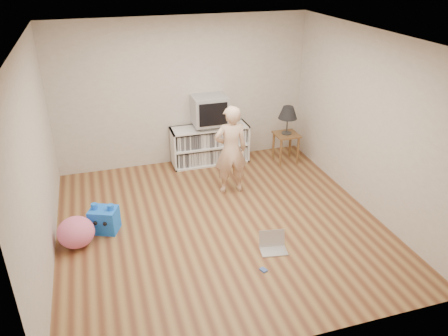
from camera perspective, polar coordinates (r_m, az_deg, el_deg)
name	(u,v)px	position (r m, az deg, el deg)	size (l,w,h in m)	color
ground	(220,223)	(6.35, -0.56, -7.25)	(4.50, 4.50, 0.00)	brown
walls	(219,140)	(5.73, -0.62, 3.63)	(4.52, 4.52, 2.60)	#BDB2A6
ceiling	(219,39)	(5.36, -0.69, 16.55)	(4.50, 4.50, 0.01)	white
media_unit	(210,144)	(8.01, -1.88, 3.11)	(1.40, 0.45, 0.70)	white
dvd_deck	(210,125)	(7.85, -1.90, 5.64)	(0.45, 0.35, 0.07)	gray
crt_tv	(209,110)	(7.75, -1.92, 7.60)	(0.60, 0.53, 0.50)	#9B9BA0
side_table	(286,140)	(8.08, 8.10, 3.58)	(0.42, 0.42, 0.55)	brown
table_lamp	(288,113)	(7.89, 8.35, 7.09)	(0.34, 0.34, 0.52)	#333333
person	(231,150)	(6.84, 0.89, 2.35)	(0.53, 0.35, 1.45)	beige
laptop	(273,245)	(5.86, 6.38, -9.91)	(0.38, 0.32, 0.24)	silver
playing_cards	(263,270)	(5.53, 5.17, -13.12)	(0.07, 0.09, 0.02)	#405FAB
plush_blue	(104,219)	(6.33, -15.37, -6.50)	(0.45, 0.41, 0.43)	#1166F8
plush_pink	(76,232)	(6.12, -18.77, -7.95)	(0.48, 0.48, 0.41)	#DF628D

